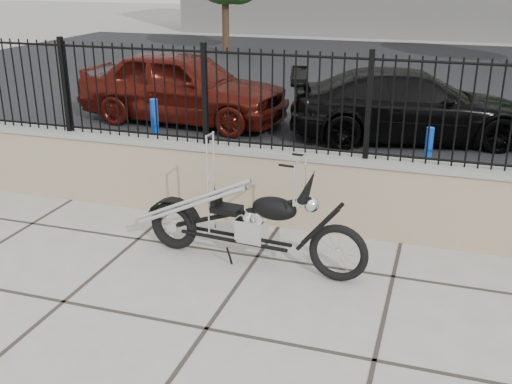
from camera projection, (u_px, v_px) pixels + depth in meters
name	position (u px, v px, depth m)	size (l,w,h in m)	color
ground_plane	(207.00, 329.00, 5.38)	(90.00, 90.00, 0.00)	#99968E
parking_lot	(379.00, 84.00, 16.50)	(30.00, 30.00, 0.00)	black
retaining_wall	(282.00, 187.00, 7.44)	(14.00, 0.36, 0.96)	gray
iron_fence	(283.00, 102.00, 7.05)	(14.00, 0.08, 1.20)	black
chopper_motorcycle	(247.00, 202.00, 6.33)	(2.42, 0.43, 1.45)	black
car_red	(183.00, 86.00, 12.27)	(1.75, 4.36, 1.49)	#4B110A
car_black	(411.00, 105.00, 11.04)	(1.82, 4.47, 1.30)	black
bollard_a	(155.00, 131.00, 9.82)	(0.13, 0.13, 1.05)	#0B23B1
bollard_b	(428.00, 158.00, 8.63)	(0.11, 0.11, 0.92)	#0C44BA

